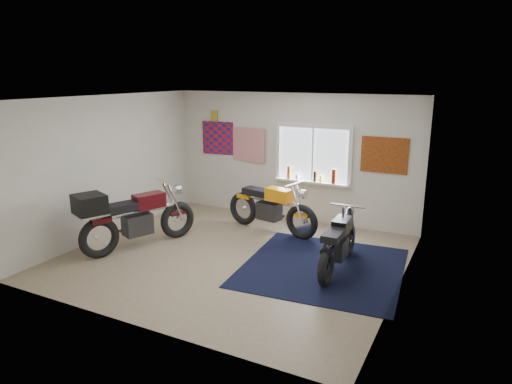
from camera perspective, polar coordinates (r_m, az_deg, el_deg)
The scene contains 10 objects.
ground at distance 7.99m, azimuth -2.75°, elevation -8.08°, with size 5.50×5.50×0.00m, color #9E896B.
room_shell at distance 7.52m, azimuth -2.90°, elevation 3.54°, with size 5.50×5.50×5.50m.
navy_rug at distance 7.65m, azimuth 8.33°, elevation -9.26°, with size 2.50×2.60×0.01m, color black.
window_assembly at distance 9.57m, azimuth 7.12°, elevation 4.19°, with size 1.66×0.17×1.26m.
oil_bottles at distance 9.55m, azimuth 7.41°, elevation 2.06°, with size 1.07×0.09×0.30m.
flag_display at distance 10.52m, azimuth -5.26°, elevation 9.46°, with size 1.60×0.10×1.17m.
triumph_poster at distance 9.17m, azimuth 15.75°, elevation 4.44°, with size 0.90×0.03×0.70m, color #A54C14.
yellow_triumph at distance 9.10m, azimuth 1.87°, elevation -2.06°, with size 2.12×0.69×1.08m.
black_chrome_bike at distance 7.46m, azimuth 10.24°, elevation -6.50°, with size 0.57×1.88×0.97m.
maroon_tourer at distance 8.42m, azimuth -15.45°, elevation -3.09°, with size 1.20×2.20×1.15m.
Camera 1 is at (3.68, -6.40, 3.08)m, focal length 32.00 mm.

